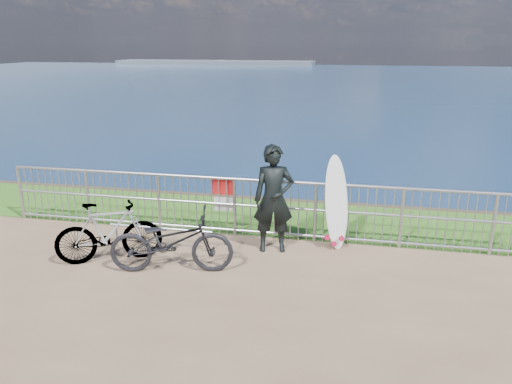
% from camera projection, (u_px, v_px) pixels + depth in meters
% --- Properties ---
extents(grass_strip, '(120.00, 120.00, 0.00)m').
position_uv_depth(grass_strip, '(271.00, 217.00, 10.37)').
color(grass_strip, '#2F691D').
rests_on(grass_strip, ground).
extents(seascape, '(260.00, 260.00, 5.00)m').
position_uv_depth(seascape, '(215.00, 65.00, 155.65)').
color(seascape, brown).
rests_on(seascape, ground).
extents(railing, '(10.06, 0.10, 1.13)m').
position_uv_depth(railing, '(261.00, 208.00, 9.18)').
color(railing, '#999BA1').
rests_on(railing, ground).
extents(surfer, '(0.77, 0.59, 1.87)m').
position_uv_depth(surfer, '(274.00, 199.00, 8.50)').
color(surfer, black).
rests_on(surfer, ground).
extents(surfboard, '(0.56, 0.54, 1.65)m').
position_uv_depth(surfboard, '(336.00, 206.00, 8.70)').
color(surfboard, silver).
rests_on(surfboard, ground).
extents(bicycle_near, '(2.04, 1.08, 1.02)m').
position_uv_depth(bicycle_near, '(171.00, 242.00, 7.82)').
color(bicycle_near, black).
rests_on(bicycle_near, ground).
extents(bicycle_far, '(1.76, 1.21, 1.03)m').
position_uv_depth(bicycle_far, '(109.00, 232.00, 8.18)').
color(bicycle_far, black).
rests_on(bicycle_far, ground).
extents(bike_rack, '(1.90, 0.05, 0.39)m').
position_uv_depth(bike_rack, '(161.00, 230.00, 8.77)').
color(bike_rack, '#999BA1').
rests_on(bike_rack, ground).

